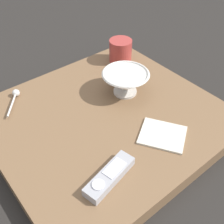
# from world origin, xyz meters

# --- Properties ---
(ground_plane) EXTENTS (6.00, 6.00, 0.00)m
(ground_plane) POSITION_xyz_m (0.00, 0.00, 0.00)
(ground_plane) COLOR black
(table) EXTENTS (0.62, 0.67, 0.05)m
(table) POSITION_xyz_m (0.00, 0.00, 0.02)
(table) COLOR brown
(table) RESTS_ON ground
(cereal_bowl) EXTENTS (0.15, 0.15, 0.08)m
(cereal_bowl) POSITION_xyz_m (0.04, -0.12, 0.09)
(cereal_bowl) COLOR beige
(cereal_bowl) RESTS_ON table
(coffee_mug) EXTENTS (0.09, 0.09, 0.09)m
(coffee_mug) POSITION_xyz_m (0.21, -0.23, 0.09)
(coffee_mug) COLOR #A53833
(coffee_mug) RESTS_ON table
(teaspoon) EXTENTS (0.10, 0.08, 0.02)m
(teaspoon) POSITION_xyz_m (0.25, 0.18, 0.06)
(teaspoon) COLOR silver
(teaspoon) RESTS_ON table
(tv_remote_near) EXTENTS (0.08, 0.16, 0.03)m
(tv_remote_near) POSITION_xyz_m (-0.19, 0.14, 0.06)
(tv_remote_near) COLOR #9E9EA3
(tv_remote_near) RESTS_ON table
(folded_napkin) EXTENTS (0.16, 0.16, 0.01)m
(folded_napkin) POSITION_xyz_m (-0.17, -0.07, 0.05)
(folded_napkin) COLOR beige
(folded_napkin) RESTS_ON table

